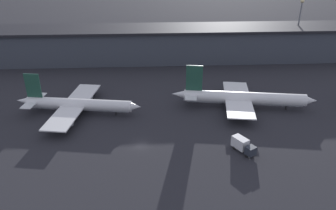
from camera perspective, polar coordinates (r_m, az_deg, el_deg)
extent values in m
plane|color=#26262B|center=(92.81, -4.78, -6.99)|extent=(600.00, 600.00, 0.00)
cube|color=#3D424C|center=(158.78, -4.31, 10.32)|extent=(245.15, 19.78, 14.43)
cube|color=black|center=(156.81, -4.41, 13.06)|extent=(245.15, 21.78, 1.20)
cylinder|color=white|center=(111.43, -15.26, 0.17)|extent=(35.13, 9.07, 3.62)
cylinder|color=#ADB2B7|center=(111.70, -15.22, -0.12)|extent=(33.32, 8.26, 3.08)
cone|color=white|center=(106.34, -5.85, -0.28)|extent=(4.83, 4.08, 3.44)
cone|color=white|center=(119.21, -23.74, 0.69)|extent=(5.84, 3.89, 3.08)
cube|color=#1E4738|center=(115.14, -22.47, 3.13)|extent=(5.06, 1.19, 8.21)
cube|color=white|center=(117.51, -22.33, 0.74)|extent=(5.51, 12.73, 0.24)
cube|color=white|center=(112.25, -16.06, 0.00)|extent=(13.23, 35.02, 0.36)
cylinder|color=gray|center=(120.45, -13.95, 1.46)|extent=(4.24, 2.59, 1.99)
cylinder|color=gray|center=(104.63, -17.26, -2.95)|extent=(4.24, 2.59, 1.99)
cylinder|color=black|center=(108.92, -9.05, -1.36)|extent=(0.50, 0.50, 1.63)
cylinder|color=black|center=(114.38, -15.68, -0.66)|extent=(0.50, 0.50, 1.63)
cylinder|color=black|center=(112.01, -16.18, -1.32)|extent=(0.50, 0.50, 1.63)
cylinder|color=white|center=(114.16, 13.11, 1.25)|extent=(40.93, 10.32, 3.96)
cylinder|color=#ADB2B7|center=(114.45, 13.08, 0.94)|extent=(38.82, 9.42, 3.37)
cone|color=white|center=(119.00, 23.46, 0.73)|extent=(5.29, 4.46, 3.76)
cone|color=white|center=(113.18, 2.13, 1.91)|extent=(6.40, 4.26, 3.37)
cube|color=#1E4738|center=(110.61, 4.60, 4.70)|extent=(5.54, 1.27, 8.93)
cube|color=white|center=(112.91, 4.08, 1.96)|extent=(5.56, 10.99, 0.24)
cube|color=white|center=(114.11, 12.07, 1.08)|extent=(13.19, 30.18, 0.36)
cylinder|color=gray|center=(122.19, 12.26, 2.11)|extent=(4.65, 2.84, 2.18)
cylinder|color=gray|center=(107.57, 13.02, -1.45)|extent=(4.65, 2.84, 2.18)
cylinder|color=black|center=(118.12, 19.84, -0.35)|extent=(0.50, 0.50, 1.78)
cylinder|color=black|center=(116.54, 11.90, 0.35)|extent=(0.50, 0.50, 1.78)
cylinder|color=black|center=(113.71, 12.03, -0.34)|extent=(0.50, 0.50, 1.78)
cube|color=#282D38|center=(89.65, 14.18, -7.71)|extent=(3.27, 3.14, 2.28)
cube|color=silver|center=(91.55, 12.44, -6.43)|extent=(4.45, 5.11, 3.03)
cylinder|color=black|center=(91.15, 14.39, -8.18)|extent=(1.00, 1.10, 0.90)
cylinder|color=black|center=(89.93, 13.57, -8.59)|extent=(1.00, 1.10, 0.90)
cylinder|color=black|center=(93.63, 12.34, -6.92)|extent=(1.00, 1.10, 0.90)
cylinder|color=black|center=(92.44, 11.51, -7.30)|extent=(1.00, 1.10, 0.90)
cylinder|color=slate|center=(173.16, 21.59, 11.97)|extent=(0.70, 0.70, 26.28)
sphere|color=beige|center=(170.69, 22.38, 16.41)|extent=(1.80, 1.80, 1.80)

